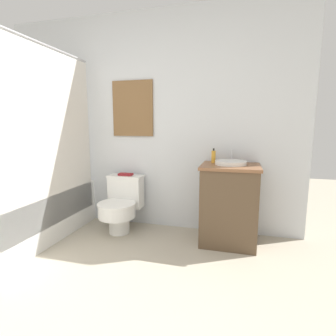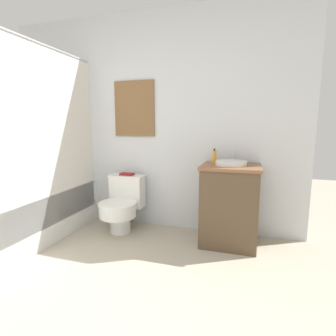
# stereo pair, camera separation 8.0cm
# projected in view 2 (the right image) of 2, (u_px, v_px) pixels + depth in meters

# --- Properties ---
(wall_back) EXTENTS (3.59, 0.07, 2.50)m
(wall_back) POSITION_uv_depth(u_px,v_px,m) (148.00, 123.00, 3.12)
(wall_back) COLOR silver
(wall_back) RESTS_ON ground_plane
(shower_area) EXTENTS (0.56, 1.57, 1.98)m
(shower_area) POSITION_uv_depth(u_px,v_px,m) (35.00, 211.00, 2.80)
(shower_area) COLOR white
(shower_area) RESTS_ON ground_plane
(toilet) EXTENTS (0.42, 0.57, 0.63)m
(toilet) POSITION_uv_depth(u_px,v_px,m) (122.00, 203.00, 3.05)
(toilet) COLOR white
(toilet) RESTS_ON ground_plane
(vanity) EXTENTS (0.58, 0.52, 0.82)m
(vanity) POSITION_uv_depth(u_px,v_px,m) (229.00, 205.00, 2.69)
(vanity) COLOR brown
(vanity) RESTS_ON ground_plane
(sink) EXTENTS (0.31, 0.35, 0.13)m
(sink) POSITION_uv_depth(u_px,v_px,m) (231.00, 163.00, 2.64)
(sink) COLOR white
(sink) RESTS_ON vanity
(soap_bottle) EXTENTS (0.05, 0.05, 0.15)m
(soap_bottle) POSITION_uv_depth(u_px,v_px,m) (214.00, 157.00, 2.77)
(soap_bottle) COLOR gold
(soap_bottle) RESTS_ON vanity
(book_on_tank) EXTENTS (0.16, 0.09, 0.02)m
(book_on_tank) POSITION_uv_depth(u_px,v_px,m) (127.00, 174.00, 3.13)
(book_on_tank) COLOR maroon
(book_on_tank) RESTS_ON toilet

